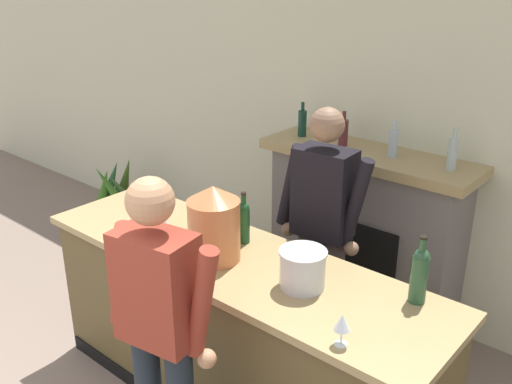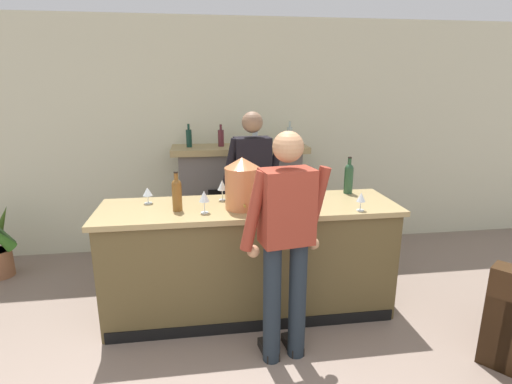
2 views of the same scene
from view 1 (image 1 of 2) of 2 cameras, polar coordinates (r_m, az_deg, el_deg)
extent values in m
cube|color=beige|center=(4.34, 11.15, 6.06)|extent=(12.00, 0.07, 2.75)
cube|color=brown|center=(3.47, -2.12, -14.20)|extent=(2.48, 0.67, 0.97)
cube|color=tan|center=(3.20, -2.25, -6.88)|extent=(2.55, 0.74, 0.04)
cube|color=slate|center=(4.32, 10.69, -4.69)|extent=(1.40, 0.44, 1.25)
cube|color=black|center=(4.22, 8.92, -7.79)|extent=(0.77, 0.02, 0.80)
cube|color=tan|center=(4.06, 11.19, 3.55)|extent=(1.56, 0.52, 0.07)
cylinder|color=#123529|center=(4.31, 4.65, 6.84)|extent=(0.06, 0.06, 0.20)
cylinder|color=#123529|center=(4.28, 4.70, 8.53)|extent=(0.03, 0.03, 0.07)
cylinder|color=#59232A|center=(4.12, 8.72, 5.88)|extent=(0.07, 0.07, 0.19)
cylinder|color=#59232A|center=(4.09, 8.82, 7.57)|extent=(0.03, 0.03, 0.06)
cylinder|color=#A7B8C1|center=(3.94, 13.57, 4.72)|extent=(0.07, 0.07, 0.18)
cylinder|color=#A7B8C1|center=(3.91, 13.72, 6.42)|extent=(0.03, 0.03, 0.06)
cylinder|color=#A5B7B2|center=(3.78, 19.05, 3.59)|extent=(0.06, 0.06, 0.20)
cylinder|color=#A5B7B2|center=(3.74, 19.31, 5.57)|extent=(0.03, 0.03, 0.07)
cylinder|color=#905A3B|center=(5.95, -13.65, -2.34)|extent=(0.26, 0.26, 0.30)
cylinder|color=#332319|center=(5.89, -13.77, -1.10)|extent=(0.23, 0.23, 0.02)
cone|color=#3C6332|center=(5.74, -13.54, 0.36)|extent=(0.17, 0.27, 0.34)
cone|color=#3C5B1C|center=(5.87, -12.88, 1.55)|extent=(0.30, 0.15, 0.46)
cone|color=#27592D|center=(5.92, -14.19, 1.25)|extent=(0.21, 0.27, 0.39)
cone|color=#3D6F22|center=(5.86, -14.91, 0.56)|extent=(0.29, 0.34, 0.34)
cone|color=#356C21|center=(5.70, -14.46, 0.54)|extent=(0.35, 0.28, 0.43)
cube|color=maroon|center=(2.58, -9.91, -9.41)|extent=(0.39, 0.28, 0.53)
cylinder|color=maroon|center=(2.48, -5.46, -11.04)|extent=(0.20, 0.08, 0.57)
sphere|color=tan|center=(2.66, -4.95, -16.27)|extent=(0.09, 0.09, 0.09)
cylinder|color=maroon|center=(2.74, -13.32, -8.09)|extent=(0.20, 0.08, 0.57)
sphere|color=tan|center=(2.91, -12.52, -13.06)|extent=(0.09, 0.09, 0.09)
sphere|color=tan|center=(2.40, -10.55, -0.90)|extent=(0.21, 0.21, 0.21)
cylinder|color=#413539|center=(3.92, 5.04, -9.96)|extent=(0.13, 0.13, 0.93)
cube|color=black|center=(4.11, 4.30, -15.48)|extent=(0.12, 0.25, 0.07)
cylinder|color=#413539|center=(3.84, 7.63, -10.85)|extent=(0.13, 0.13, 0.93)
cube|color=black|center=(4.04, 6.80, -16.44)|extent=(0.12, 0.25, 0.07)
cube|color=black|center=(3.54, 6.81, -0.09)|extent=(0.37, 0.25, 0.57)
cylinder|color=black|center=(3.63, 3.51, 0.66)|extent=(0.20, 0.08, 0.57)
sphere|color=#8A674E|center=(3.73, 3.24, -3.73)|extent=(0.09, 0.09, 0.09)
cylinder|color=black|center=(3.42, 9.98, -1.00)|extent=(0.20, 0.08, 0.57)
sphere|color=#8A674E|center=(3.53, 9.52, -5.60)|extent=(0.09, 0.09, 0.09)
sphere|color=#8A674E|center=(3.40, 7.14, 6.69)|extent=(0.21, 0.21, 0.21)
cylinder|color=#CA7545|center=(3.10, -4.21, -3.85)|extent=(0.28, 0.28, 0.35)
cone|color=#CA7545|center=(3.02, -4.33, -0.17)|extent=(0.29, 0.29, 0.09)
cylinder|color=#B29333|center=(3.05, -6.31, -6.58)|extent=(0.02, 0.04, 0.02)
cylinder|color=silver|center=(2.88, 4.68, -7.78)|extent=(0.23, 0.23, 0.19)
cylinder|color=silver|center=(2.83, 4.74, -6.01)|extent=(0.24, 0.24, 0.01)
cylinder|color=brown|center=(3.50, -10.28, -2.15)|extent=(0.08, 0.08, 0.23)
sphere|color=brown|center=(3.46, -10.41, -0.43)|extent=(0.08, 0.08, 0.08)
cylinder|color=brown|center=(3.44, -10.45, 0.25)|extent=(0.03, 0.03, 0.09)
cylinder|color=black|center=(3.42, -10.51, 1.03)|extent=(0.04, 0.04, 0.01)
cylinder|color=#254A2D|center=(2.85, 15.97, -8.39)|extent=(0.08, 0.08, 0.24)
sphere|color=#254A2D|center=(2.79, 16.22, -6.24)|extent=(0.08, 0.08, 0.08)
cylinder|color=#254A2D|center=(2.77, 16.32, -5.38)|extent=(0.03, 0.03, 0.09)
cylinder|color=black|center=(2.75, 16.44, -4.39)|extent=(0.04, 0.04, 0.01)
cylinder|color=#184322|center=(3.31, -1.23, -3.34)|extent=(0.07, 0.07, 0.22)
sphere|color=#184322|center=(3.26, -1.25, -1.62)|extent=(0.07, 0.07, 0.07)
cylinder|color=#184322|center=(3.25, -1.26, -0.95)|extent=(0.03, 0.03, 0.08)
cylinder|color=black|center=(3.23, -1.26, -0.16)|extent=(0.03, 0.03, 0.01)
cylinder|color=silver|center=(3.34, -8.98, -5.36)|extent=(0.06, 0.06, 0.01)
cylinder|color=silver|center=(3.32, -9.02, -4.63)|extent=(0.01, 0.01, 0.09)
cone|color=silver|center=(3.28, -9.12, -3.23)|extent=(0.08, 0.08, 0.09)
cylinder|color=silver|center=(3.87, -9.96, -1.52)|extent=(0.07, 0.07, 0.01)
cylinder|color=silver|center=(3.85, -9.99, -1.03)|extent=(0.01, 0.01, 0.07)
cone|color=silver|center=(3.83, -10.06, -0.08)|extent=(0.08, 0.08, 0.07)
cylinder|color=silver|center=(3.44, -2.90, -4.26)|extent=(0.06, 0.06, 0.01)
cylinder|color=silver|center=(3.42, -2.91, -3.55)|extent=(0.01, 0.01, 0.09)
cone|color=silver|center=(3.38, -2.94, -2.18)|extent=(0.08, 0.08, 0.09)
cylinder|color=silver|center=(2.55, 8.48, -14.82)|extent=(0.06, 0.06, 0.01)
cylinder|color=silver|center=(2.53, 8.53, -14.11)|extent=(0.01, 0.01, 0.07)
cone|color=silver|center=(2.49, 8.62, -12.74)|extent=(0.07, 0.07, 0.07)
camera|label=2|loc=(2.66, -73.47, -5.21)|focal=28.00mm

